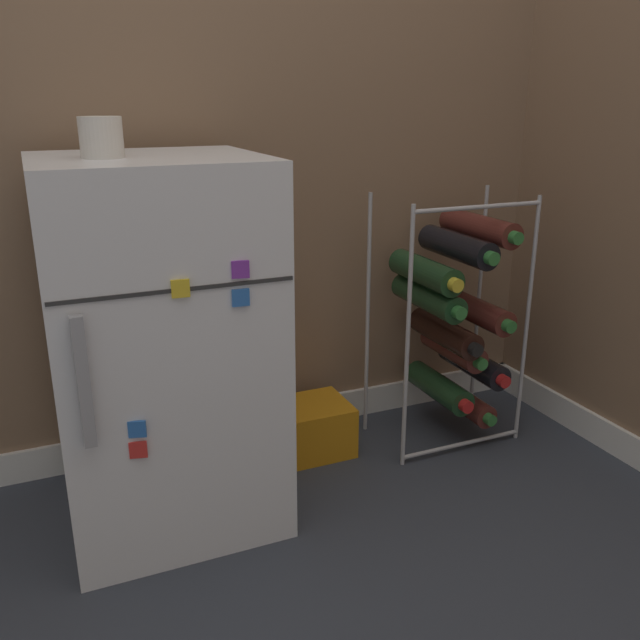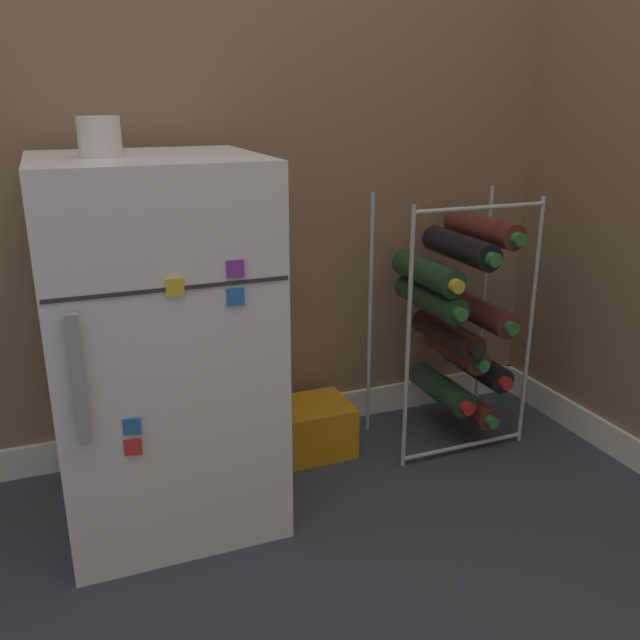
# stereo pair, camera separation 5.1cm
# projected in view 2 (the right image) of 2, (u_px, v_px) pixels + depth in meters

# --- Properties ---
(ground_plane) EXTENTS (14.00, 14.00, 0.00)m
(ground_plane) POSITION_uv_depth(u_px,v_px,m) (370.00, 555.00, 1.55)
(ground_plane) COLOR #333842
(mini_fridge) EXTENTS (0.49, 0.50, 0.88)m
(mini_fridge) POSITION_uv_depth(u_px,v_px,m) (160.00, 346.00, 1.60)
(mini_fridge) COLOR white
(mini_fridge) RESTS_ON ground_plane
(wine_rack) EXTENTS (0.41, 0.33, 0.74)m
(wine_rack) POSITION_uv_depth(u_px,v_px,m) (457.00, 319.00, 1.98)
(wine_rack) COLOR #B2B2B7
(wine_rack) RESTS_ON ground_plane
(soda_box) EXTENTS (0.24, 0.19, 0.15)m
(soda_box) POSITION_uv_depth(u_px,v_px,m) (309.00, 428.00, 1.98)
(soda_box) COLOR orange
(soda_box) RESTS_ON ground_plane
(fridge_top_cup) EXTENTS (0.09, 0.09, 0.08)m
(fridge_top_cup) POSITION_uv_depth(u_px,v_px,m) (100.00, 137.00, 1.39)
(fridge_top_cup) COLOR silver
(fridge_top_cup) RESTS_ON mini_fridge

